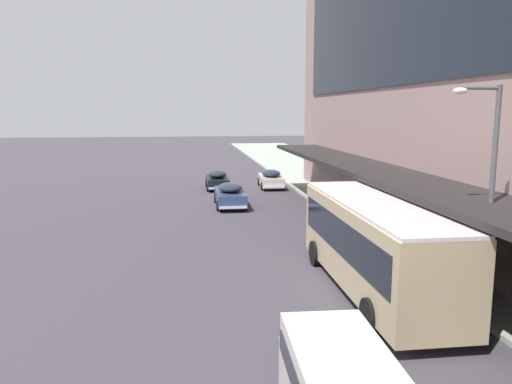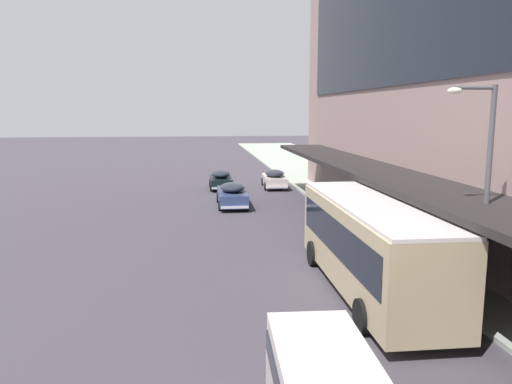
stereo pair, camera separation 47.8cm
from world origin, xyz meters
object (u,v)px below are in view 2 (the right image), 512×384
Objects in this scene: transit_bus_kerbside_front at (370,241)px; street_lamp at (482,183)px; sedan_second_mid at (274,179)px; sedan_lead_mid at (221,180)px; sedan_second_near at (232,195)px.

street_lamp is (2.48, -2.30, 2.28)m from transit_bus_kerbside_front.
transit_bus_kerbside_front reaches higher than sedan_second_mid.
transit_bus_kerbside_front is 24.22m from sedan_lead_mid.
sedan_lead_mid is at bearing -178.41° from sedan_second_mid.
sedan_second_mid is (0.53, 24.01, -1.10)m from transit_bus_kerbside_front.
sedan_second_near reaches higher than sedan_lead_mid.
street_lamp reaches higher than sedan_lead_mid.
sedan_second_mid is at bearing 94.25° from street_lamp.
street_lamp is (6.32, -26.19, 3.36)m from sedan_lead_mid.
sedan_second_mid is at bearing 1.59° from sedan_lead_mid.
sedan_second_near is 7.52m from sedan_lead_mid.
sedan_second_near reaches higher than sedan_second_mid.
sedan_second_mid is 4.37m from sedan_lead_mid.
sedan_lead_mid is (-4.37, -0.12, 0.02)m from sedan_second_mid.
sedan_lead_mid is 27.15m from street_lamp.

